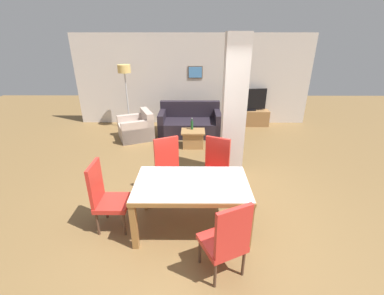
{
  "coord_description": "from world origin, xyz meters",
  "views": [
    {
      "loc": [
        0.02,
        -3.07,
        2.65
      ],
      "look_at": [
        0.0,
        0.87,
        0.91
      ],
      "focal_mm": 24.0,
      "sensor_mm": 36.0,
      "label": 1
    }
  ],
  "objects_px": {
    "dining_table": "(192,192)",
    "tv_screen": "(249,100)",
    "coffee_table": "(193,138)",
    "dining_chair_head_left": "(105,195)",
    "floor_lamp": "(125,75)",
    "dining_chair_near_right": "(227,239)",
    "tv_stand": "(248,118)",
    "armchair": "(137,129)",
    "dining_chair_far_right": "(215,167)",
    "dining_chair_far_left": "(169,167)",
    "sofa": "(190,124)",
    "bottle": "(192,125)"
  },
  "relations": [
    {
      "from": "dining_table",
      "to": "sofa",
      "type": "xyz_separation_m",
      "value": [
        -0.08,
        3.93,
        -0.31
      ]
    },
    {
      "from": "dining_chair_far_left",
      "to": "floor_lamp",
      "type": "height_order",
      "value": "floor_lamp"
    },
    {
      "from": "coffee_table",
      "to": "tv_screen",
      "type": "relative_size",
      "value": 0.56
    },
    {
      "from": "bottle",
      "to": "tv_stand",
      "type": "bearing_deg",
      "value": 42.9
    },
    {
      "from": "dining_table",
      "to": "floor_lamp",
      "type": "distance_m",
      "value": 4.91
    },
    {
      "from": "floor_lamp",
      "to": "dining_chair_near_right",
      "type": "bearing_deg",
      "value": -66.07
    },
    {
      "from": "tv_stand",
      "to": "armchair",
      "type": "bearing_deg",
      "value": -160.82
    },
    {
      "from": "dining_chair_far_right",
      "to": "tv_stand",
      "type": "bearing_deg",
      "value": -84.82
    },
    {
      "from": "dining_chair_head_left",
      "to": "bottle",
      "type": "relative_size",
      "value": 3.52
    },
    {
      "from": "tv_screen",
      "to": "floor_lamp",
      "type": "xyz_separation_m",
      "value": [
        -3.67,
        -0.31,
        0.79
      ]
    },
    {
      "from": "dining_table",
      "to": "coffee_table",
      "type": "relative_size",
      "value": 2.7
    },
    {
      "from": "sofa",
      "to": "armchair",
      "type": "bearing_deg",
      "value": 13.95
    },
    {
      "from": "dining_chair_near_right",
      "to": "tv_stand",
      "type": "bearing_deg",
      "value": 51.34
    },
    {
      "from": "dining_table",
      "to": "tv_screen",
      "type": "xyz_separation_m",
      "value": [
        1.74,
        4.71,
        0.2
      ]
    },
    {
      "from": "dining_chair_far_right",
      "to": "tv_stand",
      "type": "height_order",
      "value": "dining_chair_far_right"
    },
    {
      "from": "dining_chair_head_left",
      "to": "tv_screen",
      "type": "height_order",
      "value": "tv_screen"
    },
    {
      "from": "dining_chair_far_left",
      "to": "armchair",
      "type": "bearing_deg",
      "value": -92.01
    },
    {
      "from": "floor_lamp",
      "to": "dining_chair_far_left",
      "type": "bearing_deg",
      "value": -66.55
    },
    {
      "from": "dining_chair_far_right",
      "to": "coffee_table",
      "type": "xyz_separation_m",
      "value": [
        -0.38,
        2.1,
        -0.32
      ]
    },
    {
      "from": "dining_chair_near_right",
      "to": "floor_lamp",
      "type": "bearing_deg",
      "value": 88.79
    },
    {
      "from": "coffee_table",
      "to": "dining_chair_head_left",
      "type": "bearing_deg",
      "value": -112.74
    },
    {
      "from": "dining_chair_head_left",
      "to": "coffee_table",
      "type": "bearing_deg",
      "value": 157.26
    },
    {
      "from": "tv_screen",
      "to": "dining_chair_far_right",
      "type": "bearing_deg",
      "value": 61.73
    },
    {
      "from": "dining_chair_head_left",
      "to": "sofa",
      "type": "xyz_separation_m",
      "value": [
        1.15,
        3.93,
        -0.25
      ]
    },
    {
      "from": "armchair",
      "to": "tv_stand",
      "type": "xyz_separation_m",
      "value": [
        3.26,
        1.14,
        -0.03
      ]
    },
    {
      "from": "sofa",
      "to": "bottle",
      "type": "xyz_separation_m",
      "value": [
        0.06,
        -0.85,
        0.26
      ]
    },
    {
      "from": "dining_chair_head_left",
      "to": "coffee_table",
      "type": "distance_m",
      "value": 3.24
    },
    {
      "from": "floor_lamp",
      "to": "dining_chair_head_left",
      "type": "bearing_deg",
      "value": -81.0
    },
    {
      "from": "coffee_table",
      "to": "dining_chair_far_right",
      "type": "bearing_deg",
      "value": -79.66
    },
    {
      "from": "dining_chair_far_left",
      "to": "sofa",
      "type": "xyz_separation_m",
      "value": [
        0.32,
        3.07,
        -0.25
      ]
    },
    {
      "from": "dining_chair_near_right",
      "to": "sofa",
      "type": "relative_size",
      "value": 0.61
    },
    {
      "from": "tv_screen",
      "to": "tv_stand",
      "type": "bearing_deg",
      "value": 170.97
    },
    {
      "from": "sofa",
      "to": "floor_lamp",
      "type": "relative_size",
      "value": 0.92
    },
    {
      "from": "dining_table",
      "to": "armchair",
      "type": "height_order",
      "value": "dining_table"
    },
    {
      "from": "coffee_table",
      "to": "bottle",
      "type": "bearing_deg",
      "value": 105.31
    },
    {
      "from": "armchair",
      "to": "tv_stand",
      "type": "distance_m",
      "value": 3.46
    },
    {
      "from": "coffee_table",
      "to": "tv_stand",
      "type": "xyz_separation_m",
      "value": [
        1.72,
        1.73,
        0.01
      ]
    },
    {
      "from": "dining_chair_far_left",
      "to": "armchair",
      "type": "height_order",
      "value": "dining_chair_far_left"
    },
    {
      "from": "dining_chair_head_left",
      "to": "dining_table",
      "type": "bearing_deg",
      "value": 90.0
    },
    {
      "from": "dining_chair_near_right",
      "to": "dining_chair_far_right",
      "type": "height_order",
      "value": "same"
    },
    {
      "from": "dining_chair_head_left",
      "to": "armchair",
      "type": "distance_m",
      "value": 3.6
    },
    {
      "from": "dining_chair_near_right",
      "to": "armchair",
      "type": "distance_m",
      "value": 4.83
    },
    {
      "from": "dining_chair_far_left",
      "to": "bottle",
      "type": "relative_size",
      "value": 3.52
    },
    {
      "from": "dining_chair_far_right",
      "to": "dining_chair_head_left",
      "type": "distance_m",
      "value": 1.85
    },
    {
      "from": "armchair",
      "to": "tv_screen",
      "type": "bearing_deg",
      "value": -93.82
    },
    {
      "from": "dining_chair_far_right",
      "to": "coffee_table",
      "type": "distance_m",
      "value": 2.16
    },
    {
      "from": "dining_chair_far_right",
      "to": "tv_stand",
      "type": "relative_size",
      "value": 0.82
    },
    {
      "from": "armchair",
      "to": "floor_lamp",
      "type": "distance_m",
      "value": 1.61
    },
    {
      "from": "tv_screen",
      "to": "floor_lamp",
      "type": "distance_m",
      "value": 3.76
    },
    {
      "from": "sofa",
      "to": "coffee_table",
      "type": "height_order",
      "value": "sofa"
    }
  ]
}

